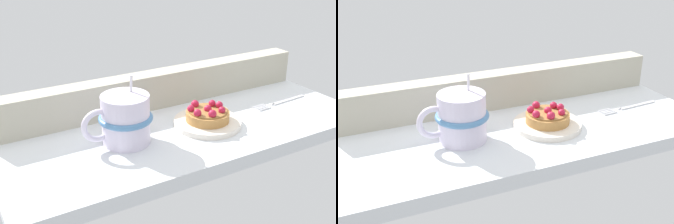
# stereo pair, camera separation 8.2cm
# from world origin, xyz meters

# --- Properties ---
(ground_plane) EXTENTS (0.77, 0.31, 0.03)m
(ground_plane) POSITION_xyz_m (0.00, 0.00, -0.01)
(ground_plane) COLOR silver
(window_rail_back) EXTENTS (0.75, 0.05, 0.08)m
(window_rail_back) POSITION_xyz_m (0.00, 0.13, 0.04)
(window_rail_back) COLOR #B2AD99
(window_rail_back) RESTS_ON ground_plane
(dessert_plate) EXTENTS (0.14, 0.14, 0.01)m
(dessert_plate) POSITION_xyz_m (0.04, -0.02, 0.01)
(dessert_plate) COLOR silver
(dessert_plate) RESTS_ON ground_plane
(raspberry_tart) EXTENTS (0.09, 0.09, 0.04)m
(raspberry_tart) POSITION_xyz_m (0.04, -0.02, 0.02)
(raspberry_tart) COLOR #B77F42
(raspberry_tart) RESTS_ON dessert_plate
(coffee_mug) EXTENTS (0.14, 0.10, 0.13)m
(coffee_mug) POSITION_xyz_m (-0.14, 0.00, 0.05)
(coffee_mug) COLOR silver
(coffee_mug) RESTS_ON ground_plane
(dessert_fork) EXTENTS (0.16, 0.03, 0.01)m
(dessert_fork) POSITION_xyz_m (0.25, 0.00, 0.00)
(dessert_fork) COLOR silver
(dessert_fork) RESTS_ON ground_plane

